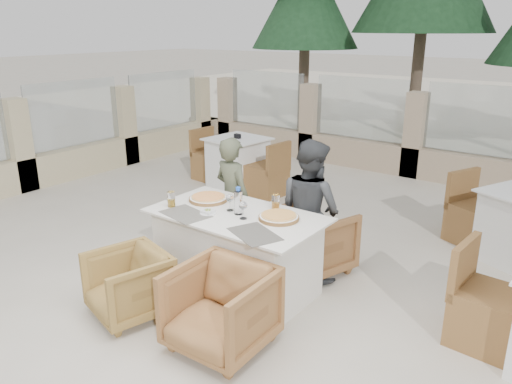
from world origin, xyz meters
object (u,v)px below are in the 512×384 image
Objects in this scene: pizza_right at (279,217)px; diner_right at (310,210)px; armchair_near_left at (129,285)px; water_bottle at (238,201)px; wine_glass_near at (243,209)px; beer_glass_left at (171,199)px; wine_glass_centre at (230,201)px; pizza_left at (208,198)px; dining_table at (237,252)px; beer_glass_right at (276,202)px; bg_table_a at (238,163)px; diner_left at (233,198)px; armchair_far_left at (241,227)px; armchair_far_right at (311,240)px; armchair_near_right at (221,309)px; olive_dish at (208,211)px.

diner_right is (-0.00, 0.55, -0.09)m from pizza_right.
water_bottle is at bearing 77.17° from armchair_near_left.
diner_right reaches higher than wine_glass_near.
beer_glass_left reaches higher than pizza_right.
wine_glass_near is 0.78m from diner_right.
water_bottle is at bearing -11.78° from wine_glass_centre.
armchair_near_left is at bearing -91.00° from pizza_left.
diner_right reaches higher than dining_table.
beer_glass_right reaches higher than beer_glass_left.
bg_table_a is (-2.15, 2.60, -0.48)m from wine_glass_near.
beer_glass_right is 0.82m from diner_left.
bg_table_a is at bearing -21.39° from diner_right.
beer_glass_left is at bearing -160.57° from water_bottle.
pizza_left is at bearing 85.16° from armchair_far_left.
wine_glass_near reaches higher than armchair_far_right.
beer_glass_left is 1.32m from armchair_near_right.
beer_glass_right reaches higher than armchair_far_left.
dining_table is 4.22× the size of pizza_left.
diner_left is (-0.52, 0.58, 0.27)m from dining_table.
wine_glass_centre is 0.29× the size of armchair_near_left.
pizza_left is 0.50m from water_bottle.
dining_table reaches higher than armchair_near_left.
armchair_near_right is at bearing -47.14° from bg_table_a.
wine_glass_centre is at bearing 76.09° from armchair_far_right.
diner_right is (-0.08, 1.44, 0.37)m from armchair_near_right.
wine_glass_near reaches higher than pizza_right.
dining_table is at bearing -45.46° from bg_table_a.
armchair_far_right is at bearing 57.87° from olive_dish.
olive_dish is (-0.60, -0.27, -0.00)m from pizza_right.
olive_dish is at bearing -50.05° from bg_table_a.
dining_table is at bearing 77.98° from armchair_near_left.
dining_table is 2.52× the size of armchair_near_left.
wine_glass_near is at bearing 70.27° from armchair_near_left.
armchair_near_left is 0.87× the size of armchair_near_right.
water_bottle is at bearing 148.74° from wine_glass_near.
diner_right is (0.89, -0.03, 0.41)m from armchair_far_left.
diner_left is 2.48m from bg_table_a.
beer_glass_right is 0.24× the size of armchair_far_left.
pizza_left reaches higher than armchair_near_left.
diner_right is 3.07m from bg_table_a.
armchair_far_right is (0.13, 0.45, -0.51)m from beer_glass_right.
wine_glass_near is at bearing 92.52° from armchair_far_right.
diner_left is 0.91m from diner_right.
pizza_right is 2.42× the size of beer_glass_right.
water_bottle is 0.30m from olive_dish.
dining_table is 0.98× the size of bg_table_a.
beer_glass_right is 0.69m from armchair_far_right.
diner_right reaches higher than armchair_far_left.
diner_right is at bearing -164.84° from diner_left.
pizza_right is 0.26× the size of diner_right.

